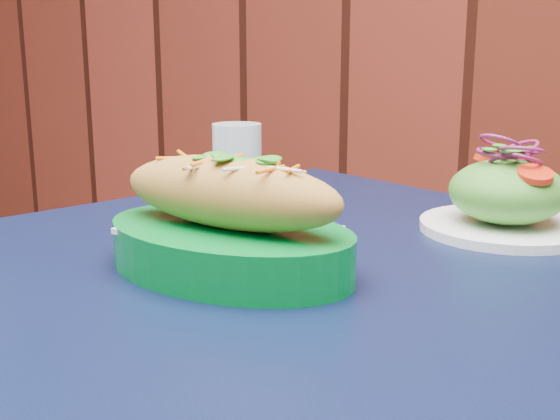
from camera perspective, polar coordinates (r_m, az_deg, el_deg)
The scene contains 4 objects.
cafe_table at distance 0.82m, azimuth 1.93°, elevation -9.48°, with size 0.98×0.98×0.75m.
banh_mi_basket at distance 0.73m, azimuth -4.17°, elevation -1.10°, with size 0.28×0.19×0.13m.
salad_plate at distance 0.93m, azimuth 17.97°, elevation 0.96°, with size 0.21×0.21×0.12m.
water_glass at distance 1.04m, azimuth -3.49°, elevation 3.80°, with size 0.07×0.07×0.12m, color silver.
Camera 1 is at (0.67, 1.00, 0.98)m, focal length 45.00 mm.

